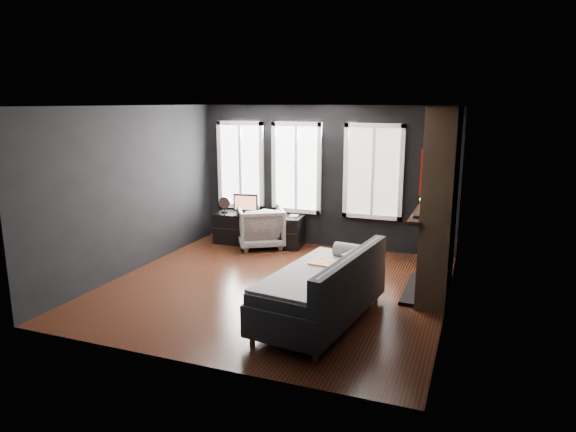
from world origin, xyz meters
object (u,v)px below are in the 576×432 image
at_px(mug, 283,214).
at_px(media_console, 259,229).
at_px(armchair, 260,225).
at_px(monitor, 246,203).
at_px(sofa, 321,285).
at_px(book, 290,210).
at_px(mantel_vase, 426,199).

bearing_deg(mug, media_console, 174.03).
bearing_deg(armchair, monitor, -50.39).
xyz_separation_m(sofa, book, (-1.60, 3.12, 0.24)).
distance_m(book, mantel_vase, 2.94).
height_order(armchair, monitor, monitor).
height_order(media_console, monitor, monitor).
xyz_separation_m(book, mantel_vase, (2.64, -1.15, 0.61)).
relative_size(sofa, monitor, 4.38).
xyz_separation_m(armchair, mug, (0.43, 0.09, 0.23)).
distance_m(media_console, monitor, 0.59).
bearing_deg(monitor, armchair, -27.09).
bearing_deg(armchair, book, 174.36).
bearing_deg(armchair, mug, 160.90).
bearing_deg(mantel_vase, book, 156.50).
relative_size(mug, book, 0.60).
distance_m(monitor, mug, 0.81).
height_order(monitor, mantel_vase, mantel_vase).
xyz_separation_m(media_console, mug, (0.53, -0.06, 0.36)).
relative_size(armchair, mantel_vase, 4.60).
xyz_separation_m(monitor, book, (0.88, 0.12, -0.12)).
height_order(sofa, mantel_vase, mantel_vase).
bearing_deg(sofa, book, 124.98).
height_order(sofa, book, sofa).
bearing_deg(mug, sofa, -60.45).
relative_size(media_console, mantel_vase, 9.26).
relative_size(armchair, monitor, 1.73).
relative_size(armchair, book, 4.01).
height_order(book, mantel_vase, mantel_vase).
distance_m(sofa, mug, 3.42).
bearing_deg(book, sofa, -62.84).
height_order(media_console, mug, mug).
distance_m(mug, mantel_vase, 2.97).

